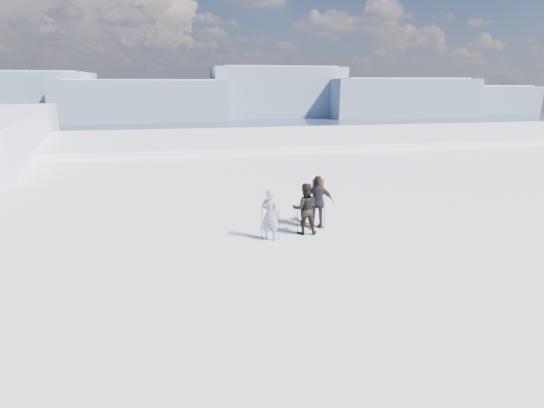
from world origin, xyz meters
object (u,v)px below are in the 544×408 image
Objects in this scene: skier_dark at (305,209)px; skis_loose at (304,223)px; skier_pack at (318,202)px; skier_grey at (270,215)px.

skier_dark is 1.11× the size of skis_loose.
skier_pack is 1.19× the size of skis_loose.
skier_dark is 0.94× the size of skier_pack.
skier_pack is (1.99, 0.86, 0.10)m from skier_grey.
skis_loose is at bearing -100.96° from skier_grey.
skier_grey is 2.38m from skis_loose.
skier_grey is at bearing 22.13° from skier_dark.
skier_dark is at bearing 53.81° from skier_pack.
skier_dark is (1.33, 0.34, 0.04)m from skier_grey.
skier_grey is at bearing -138.85° from skis_loose.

